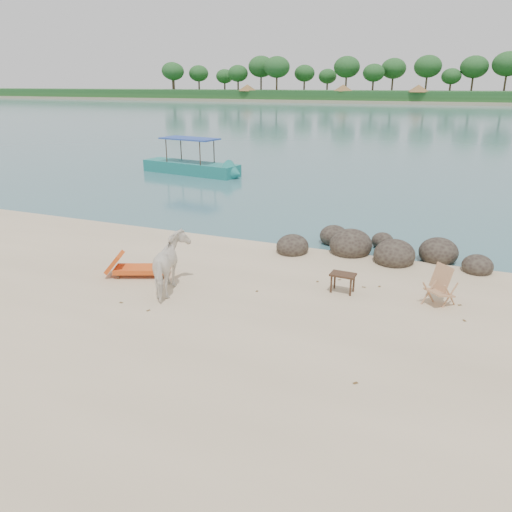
{
  "coord_description": "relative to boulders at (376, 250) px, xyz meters",
  "views": [
    {
      "loc": [
        3.98,
        -8.88,
        5.1
      ],
      "look_at": [
        -0.55,
        2.0,
        1.0
      ],
      "focal_mm": 35.0,
      "sensor_mm": 36.0,
      "label": 1
    }
  ],
  "objects": [
    {
      "name": "deck_chair",
      "position": [
        2.03,
        -3.14,
        0.26
      ],
      "size": [
        0.87,
        0.87,
        0.92
      ],
      "primitive_type": null,
      "rotation": [
        0.0,
        0.0,
        -0.75
      ],
      "color": "tan",
      "rests_on": "ground"
    },
    {
      "name": "boulders",
      "position": [
        0.0,
        0.0,
        0.0
      ],
      "size": [
        6.34,
        2.85,
        1.0
      ],
      "rotation": [
        0.0,
        0.0,
        0.28
      ],
      "color": "black",
      "rests_on": "ground"
    },
    {
      "name": "side_table",
      "position": [
        -0.29,
        -3.3,
        0.05
      ],
      "size": [
        0.64,
        0.43,
        0.5
      ],
      "primitive_type": null,
      "rotation": [
        0.0,
        0.0,
        -0.05
      ],
      "color": "#312313",
      "rests_on": "ground"
    },
    {
      "name": "boat_near",
      "position": [
        -12.86,
        11.03,
        1.5
      ],
      "size": [
        7.14,
        2.62,
        3.39
      ],
      "primitive_type": null,
      "rotation": [
        0.0,
        0.0,
        -0.15
      ],
      "color": "#1C7570",
      "rests_on": "water"
    },
    {
      "name": "dead_leaves",
      "position": [
        -0.65,
        -4.1,
        -0.19
      ],
      "size": [
        7.88,
        4.89,
        0.0
      ],
      "color": "brown",
      "rests_on": "ground"
    },
    {
      "name": "lounge_chair",
      "position": [
        -5.68,
        -4.29,
        0.08
      ],
      "size": [
        1.99,
        1.34,
        0.57
      ],
      "primitive_type": null,
      "rotation": [
        0.0,
        0.0,
        0.4
      ],
      "color": "#F1561C",
      "rests_on": "ground"
    },
    {
      "name": "water",
      "position": [
        -1.78,
        83.88,
        -0.2
      ],
      "size": [
        400.0,
        400.0,
        0.0
      ],
      "primitive_type": "plane",
      "color": "#37656F",
      "rests_on": "ground"
    },
    {
      "name": "cow",
      "position": [
        -4.31,
        -4.92,
        0.54
      ],
      "size": [
        1.38,
        1.91,
        1.47
      ],
      "primitive_type": "imported",
      "rotation": [
        0.0,
        0.0,
        3.52
      ],
      "color": "white",
      "rests_on": "ground"
    },
    {
      "name": "far_scenery",
      "position": [
        -1.75,
        130.58,
        2.94
      ],
      "size": [
        420.0,
        18.0,
        9.5
      ],
      "color": "#1E4C1E",
      "rests_on": "ground"
    },
    {
      "name": "far_shore",
      "position": [
        -1.78,
        163.88,
        -0.2
      ],
      "size": [
        420.0,
        90.0,
        1.4
      ],
      "primitive_type": "cube",
      "color": "tan",
      "rests_on": "ground"
    }
  ]
}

